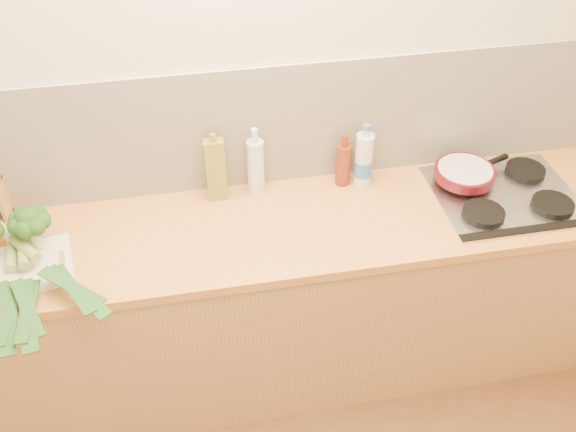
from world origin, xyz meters
name	(u,v)px	position (x,y,z in m)	size (l,w,h in m)	color
room_shell	(252,129)	(0.00, 1.49, 1.17)	(3.50, 3.50, 3.50)	beige
counter	(267,302)	(0.00, 1.20, 0.45)	(3.20, 0.62, 0.90)	#BA834D
gas_hob	(505,194)	(1.02, 1.20, 0.91)	(0.58, 0.50, 0.04)	silver
chopping_board	(19,269)	(-0.93, 1.12, 0.91)	(0.38, 0.28, 0.01)	white
broccoli_right	(29,222)	(-0.87, 1.22, 1.04)	(0.15, 0.16, 0.19)	#9DB368
leek_front	(11,273)	(-0.94, 1.07, 0.93)	(0.13, 0.64, 0.04)	white
leek_mid	(24,267)	(-0.89, 1.07, 0.95)	(0.17, 0.67, 0.04)	white
leek_back	(36,257)	(-0.85, 1.10, 0.97)	(0.46, 0.58, 0.04)	white
skillet	(465,172)	(0.88, 1.31, 0.96)	(0.37, 0.26, 0.04)	#510D15
oil_tin	(216,170)	(-0.16, 1.41, 1.04)	(0.08, 0.05, 0.31)	olive
glass_bottle	(256,166)	(0.00, 1.42, 1.03)	(0.07, 0.07, 0.31)	silver
amber_bottle	(343,164)	(0.37, 1.41, 1.00)	(0.06, 0.06, 0.24)	maroon
water_bottle	(363,161)	(0.45, 1.40, 1.02)	(0.08, 0.08, 0.27)	silver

